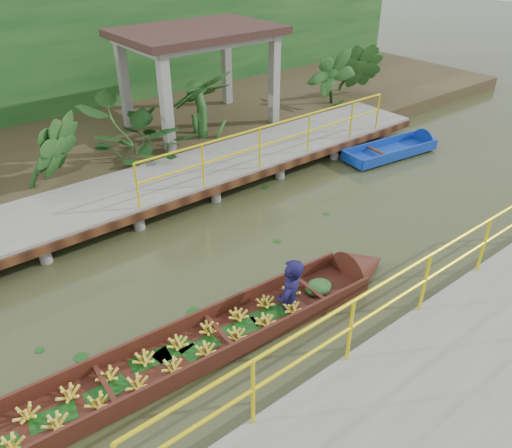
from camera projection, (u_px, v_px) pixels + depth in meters
ground at (253, 269)px, 9.50m from camera, size 80.00×80.00×0.00m
land_strip at (93, 142)px, 14.41m from camera, size 30.00×8.00×0.45m
far_dock at (163, 184)px, 11.56m from camera, size 16.00×2.06×1.66m
near_dock at (491, 364)px, 7.06m from camera, size 18.00×2.40×1.73m
pavilion at (198, 42)px, 13.85m from camera, size 4.40×3.00×3.00m
foliage_backdrop at (50, 63)px, 15.16m from camera, size 30.00×0.80×4.00m
vendor_boat at (191, 342)px, 7.48m from camera, size 9.17×1.42×2.18m
moored_blue_boat at (410, 146)px, 14.39m from camera, size 3.38×1.22×0.79m
tropical_plants at (198, 110)px, 13.58m from camera, size 14.34×1.34×1.67m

